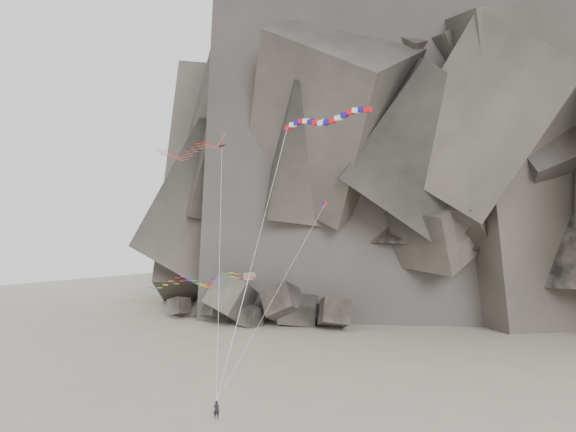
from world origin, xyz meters
The scene contains 8 objects.
ground centered at (0.00, 0.00, 0.00)m, with size 260.00×260.00×0.00m, color #9E957F.
headland centered at (0.00, 70.00, 42.00)m, with size 110.00×70.00×84.00m, color #534B43, non-canonical shape.
boulder_field centered at (-20.81, 32.71, 2.29)m, with size 35.66×13.73×9.55m.
kite_flyer centered at (1.52, -11.00, 0.85)m, with size 0.60×0.40×1.71m, color black.
delta_kite centered at (-12.91, 2.71, 25.28)m, with size 19.36×14.64×25.59m.
banner_kite centered at (6.19, 0.38, 26.62)m, with size 10.99×13.59×25.92m.
parafoil_kite centered at (-8.98, -0.58, 10.30)m, with size 17.00×11.18×10.08m.
pennant_kite centered at (4.22, 0.54, 15.20)m, with size 3.71×14.46×17.39m.
Camera 1 is at (29.30, -49.67, 15.25)m, focal length 35.00 mm.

